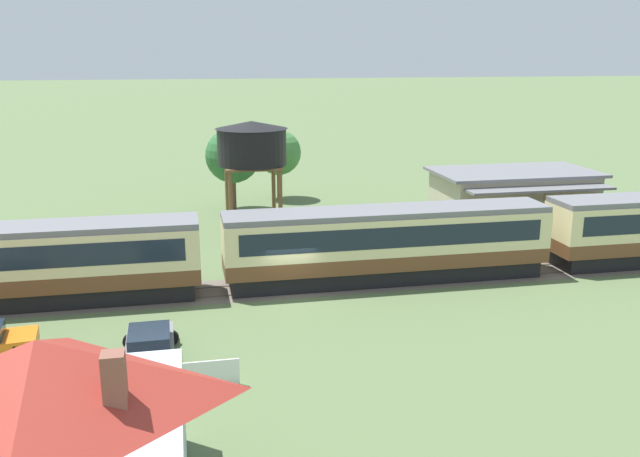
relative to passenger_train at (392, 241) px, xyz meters
The scene contains 9 objects.
ground_plane 6.27m from the passenger_train, 167.41° to the right, with size 600.00×600.00×0.00m, color #566B42.
passenger_train is the anchor object (origin of this frame).
railway_track 2.23m from the passenger_train, ahead, with size 100.39×3.60×0.04m.
station_building 13.85m from the passenger_train, 36.28° to the left, with size 10.83×7.35×4.25m.
water_tower 13.53m from the passenger_train, 118.65° to the left, with size 4.81×4.81×7.62m.
cottage_red_roof 22.24m from the passenger_train, 131.19° to the right, with size 7.61×6.37×5.04m.
parked_car_grey 14.65m from the passenger_train, 148.82° to the right, with size 2.34×4.11×1.29m.
yard_tree_0 22.46m from the passenger_train, 97.45° to the left, with size 3.77×3.77×5.82m.
yard_tree_1 20.12m from the passenger_train, 110.30° to the left, with size 4.25×4.25×6.42m.
Camera 1 is at (-5.10, -32.12, 11.95)m, focal length 38.00 mm.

